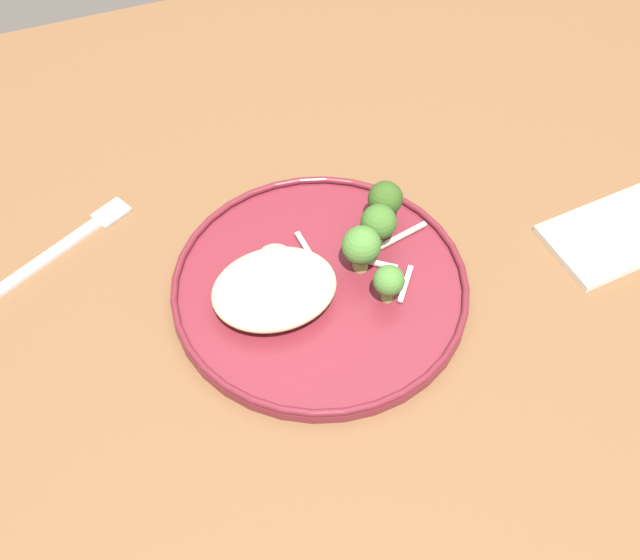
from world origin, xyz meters
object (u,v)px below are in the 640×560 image
object	(u,v)px
seared_scallop_half_hidden	(232,289)
broccoli_floret_beside_noodles	(385,200)
seared_scallop_rear_pale	(311,290)
seared_scallop_on_noodles	(297,307)
broccoli_floret_front_edge	(359,247)
broccoli_floret_split_head	(379,223)
dinner_plate	(320,287)
dinner_fork	(59,249)
seared_scallop_right_edge	(275,260)
folded_napkin	(619,234)
seared_scallop_left_edge	(258,286)
broccoli_floret_center_pile	(389,282)

from	to	relation	value
seared_scallop_half_hidden	broccoli_floret_beside_noodles	distance (m)	0.18
seared_scallop_rear_pale	seared_scallop_half_hidden	size ratio (longest dim) A/B	1.28
seared_scallop_on_noodles	broccoli_floret_front_edge	world-z (taller)	broccoli_floret_front_edge
seared_scallop_rear_pale	broccoli_floret_split_head	world-z (taller)	broccoli_floret_split_head
dinner_plate	dinner_fork	distance (m)	0.27
seared_scallop_right_edge	broccoli_floret_beside_noodles	size ratio (longest dim) A/B	0.58
seared_scallop_half_hidden	folded_napkin	world-z (taller)	seared_scallop_half_hidden
seared_scallop_rear_pale	seared_scallop_right_edge	distance (m)	0.05
seared_scallop_on_noodles	folded_napkin	distance (m)	0.35
broccoli_floret_front_edge	dinner_plate	bearing A→B (deg)	11.05
seared_scallop_on_noodles	dinner_fork	bearing A→B (deg)	-39.34
seared_scallop_half_hidden	dinner_fork	size ratio (longest dim) A/B	0.13
seared_scallop_on_noodles	seared_scallop_left_edge	bearing A→B (deg)	-53.64
seared_scallop_on_noodles	dinner_fork	size ratio (longest dim) A/B	0.19
seared_scallop_rear_pale	broccoli_floret_beside_noodles	distance (m)	0.12
seared_scallop_rear_pale	seared_scallop_right_edge	size ratio (longest dim) A/B	0.88
broccoli_floret_split_head	dinner_plate	bearing A→B (deg)	21.67
dinner_plate	broccoli_floret_split_head	xyz separation A→B (m)	(-0.07, -0.03, 0.04)
broccoli_floret_beside_noodles	folded_napkin	world-z (taller)	broccoli_floret_beside_noodles
seared_scallop_left_edge	dinner_fork	size ratio (longest dim) A/B	0.20
seared_scallop_on_noodles	broccoli_floret_front_edge	distance (m)	0.08
seared_scallop_right_edge	seared_scallop_on_noodles	world-z (taller)	seared_scallop_right_edge
seared_scallop_rear_pale	broccoli_floret_beside_noodles	bearing A→B (deg)	-148.65
seared_scallop_left_edge	dinner_fork	xyz separation A→B (m)	(0.17, -0.13, -0.02)
seared_scallop_left_edge	broccoli_floret_beside_noodles	xyz separation A→B (m)	(-0.15, -0.04, 0.03)
seared_scallop_rear_pale	seared_scallop_on_noodles	world-z (taller)	seared_scallop_rear_pale
seared_scallop_on_noodles	broccoli_floret_center_pile	distance (m)	0.09
seared_scallop_rear_pale	seared_scallop_half_hidden	xyz separation A→B (m)	(0.07, -0.03, 0.00)
folded_napkin	broccoli_floret_front_edge	bearing A→B (deg)	-9.35
dinner_plate	broccoli_floret_split_head	distance (m)	0.09
broccoli_floret_split_head	broccoli_floret_front_edge	world-z (taller)	same
broccoli_floret_beside_noodles	folded_napkin	distance (m)	0.25
folded_napkin	seared_scallop_half_hidden	bearing A→B (deg)	-7.74
seared_scallop_right_edge	broccoli_floret_front_edge	distance (m)	0.08
seared_scallop_on_noodles	dinner_fork	distance (m)	0.26
seared_scallop_left_edge	seared_scallop_right_edge	xyz separation A→B (m)	(-0.03, -0.02, 0.00)
broccoli_floret_beside_noodles	folded_napkin	xyz separation A→B (m)	(-0.23, 0.09, -0.04)
seared_scallop_left_edge	broccoli_floret_front_edge	distance (m)	0.10
seared_scallop_left_edge	dinner_fork	world-z (taller)	seared_scallop_left_edge
seared_scallop_rear_pale	broccoli_floret_center_pile	size ratio (longest dim) A/B	0.67
folded_napkin	seared_scallop_right_edge	bearing A→B (deg)	-12.04
seared_scallop_right_edge	broccoli_floret_center_pile	size ratio (longest dim) A/B	0.77
seared_scallop_half_hidden	folded_napkin	xyz separation A→B (m)	(-0.40, 0.05, -0.02)
seared_scallop_on_noodles	seared_scallop_half_hidden	distance (m)	0.07
broccoli_floret_center_pile	broccoli_floret_beside_noodles	world-z (taller)	broccoli_floret_beside_noodles
dinner_plate	seared_scallop_left_edge	bearing A→B (deg)	-12.92
seared_scallop_half_hidden	folded_napkin	bearing A→B (deg)	172.26
seared_scallop_left_edge	folded_napkin	size ratio (longest dim) A/B	0.23
seared_scallop_on_noodles	broccoli_floret_center_pile	size ratio (longest dim) A/B	0.79
seared_scallop_left_edge	broccoli_floret_split_head	size ratio (longest dim) A/B	0.63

